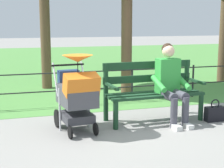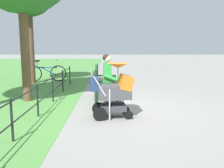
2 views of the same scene
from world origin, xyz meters
name	(u,v)px [view 1 (image 1 of 2)]	position (x,y,z in m)	size (l,w,h in m)	color
ground_plane	(122,124)	(0.00, 0.00, 0.00)	(60.00, 60.00, 0.00)	gray
grass_lawn	(54,62)	(0.00, -8.80, 0.00)	(40.00, 16.00, 0.01)	#518E42
park_bench	(152,88)	(-0.56, -0.12, 0.53)	(1.62, 0.67, 0.96)	#193D23
person_on_bench	(171,81)	(-0.79, 0.11, 0.68)	(0.55, 0.74, 1.28)	#42424C
stroller	(77,92)	(0.75, 0.17, 0.59)	(0.59, 0.93, 1.15)	black
handbag	(215,114)	(-1.52, 0.28, 0.13)	(0.32, 0.14, 0.37)	black
park_fence	(99,83)	(0.00, -1.46, 0.42)	(7.02, 0.04, 0.70)	black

